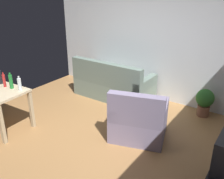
{
  "coord_description": "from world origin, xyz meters",
  "views": [
    {
      "loc": [
        2.4,
        -2.82,
        2.45
      ],
      "look_at": [
        0.1,
        0.5,
        0.75
      ],
      "focal_mm": 39.67,
      "sensor_mm": 36.0,
      "label": 1
    }
  ],
  "objects": [
    {
      "name": "potted_plant",
      "position": [
        1.38,
        1.9,
        0.33
      ],
      "size": [
        0.36,
        0.36,
        0.57
      ],
      "color": "brown",
      "rests_on": "ground_plane"
    },
    {
      "name": "bottle_green",
      "position": [
        -1.39,
        -0.49,
        0.89
      ],
      "size": [
        0.07,
        0.07,
        0.29
      ],
      "color": "#1E722D",
      "rests_on": "desk"
    },
    {
      "name": "bottle_dark",
      "position": [
        -1.75,
        -0.47,
        0.89
      ],
      "size": [
        0.07,
        0.07,
        0.29
      ],
      "color": "black",
      "rests_on": "desk"
    },
    {
      "name": "bottle_clear",
      "position": [
        -1.2,
        -0.45,
        0.87
      ],
      "size": [
        0.06,
        0.06,
        0.25
      ],
      "color": "silver",
      "rests_on": "desk"
    },
    {
      "name": "couch",
      "position": [
        -0.64,
        1.59,
        0.31
      ],
      "size": [
        1.8,
        0.84,
        0.92
      ],
      "rotation": [
        0.0,
        0.0,
        3.14
      ],
      "color": "slate",
      "rests_on": "ground_plane"
    },
    {
      "name": "wall_rear",
      "position": [
        0.0,
        2.2,
        1.35
      ],
      "size": [
        5.2,
        0.1,
        2.7
      ],
      "primitive_type": "cube",
      "color": "silver",
      "rests_on": "ground_plane"
    },
    {
      "name": "armchair",
      "position": [
        0.67,
        0.48,
        0.32
      ],
      "size": [
        1.11,
        1.07,
        0.92
      ],
      "rotation": [
        0.0,
        0.0,
        3.45
      ],
      "color": "gray",
      "rests_on": "ground_plane"
    },
    {
      "name": "ground_plane",
      "position": [
        0.0,
        0.0,
        -0.01
      ],
      "size": [
        5.2,
        4.4,
        0.02
      ],
      "primitive_type": "cube",
      "color": "#9E7042"
    },
    {
      "name": "bottle_red",
      "position": [
        -1.55,
        -0.52,
        0.88
      ],
      "size": [
        0.05,
        0.05,
        0.27
      ],
      "color": "#AD2323",
      "rests_on": "desk"
    }
  ]
}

